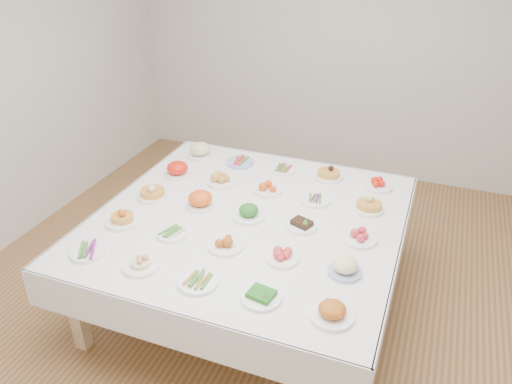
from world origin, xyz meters
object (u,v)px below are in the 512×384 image
(display_table, at_px, (249,225))
(dish_24, at_px, (378,182))
(dish_12, at_px, (249,211))
(dish_0, at_px, (87,251))

(display_table, bearing_deg, dish_24, 44.90)
(dish_12, bearing_deg, dish_24, 45.31)
(display_table, xyz_separation_m, dish_24, (0.80, 0.80, 0.12))
(dish_0, relative_size, dish_12, 1.06)
(display_table, bearing_deg, dish_12, -59.13)
(dish_12, xyz_separation_m, dish_24, (0.79, 0.80, -0.01))
(display_table, height_order, dish_12, dish_12)
(dish_0, relative_size, dish_24, 1.05)
(display_table, distance_m, dish_24, 1.13)
(display_table, relative_size, dish_24, 9.10)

